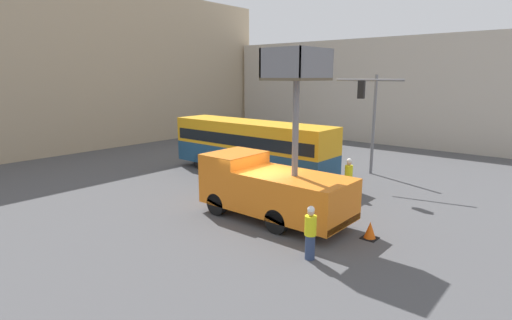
# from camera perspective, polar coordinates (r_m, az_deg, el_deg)

# --- Properties ---
(ground_plane) EXTENTS (120.00, 120.00, 0.00)m
(ground_plane) POSITION_cam_1_polar(r_m,az_deg,el_deg) (16.92, 0.53, -8.15)
(ground_plane) COLOR #4C4C4F
(building_backdrop_far) EXTENTS (44.00, 10.00, 12.85)m
(building_backdrop_far) POSITION_cam_1_polar(r_m,az_deg,el_deg) (36.92, -31.17, 11.22)
(building_backdrop_far) COLOR tan
(building_backdrop_far) RESTS_ON ground_plane
(building_backdrop_side) EXTENTS (10.00, 28.00, 8.96)m
(building_backdrop_side) POSITION_cam_1_polar(r_m,az_deg,el_deg) (41.07, 18.22, 9.51)
(building_backdrop_side) COLOR #BCB2A3
(building_backdrop_side) RESTS_ON ground_plane
(utility_truck) EXTENTS (2.53, 6.36, 6.79)m
(utility_truck) POSITION_cam_1_polar(r_m,az_deg,el_deg) (16.30, 2.27, -3.52)
(utility_truck) COLOR orange
(utility_truck) RESTS_ON ground_plane
(city_bus) EXTENTS (2.43, 10.60, 3.18)m
(city_bus) POSITION_cam_1_polar(r_m,az_deg,el_deg) (23.59, -0.65, 2.32)
(city_bus) COLOR navy
(city_bus) RESTS_ON ground_plane
(traffic_light_pole) EXTENTS (3.80, 3.54, 5.88)m
(traffic_light_pole) POSITION_cam_1_polar(r_m,az_deg,el_deg) (23.30, 15.94, 7.07)
(traffic_light_pole) COLOR slate
(traffic_light_pole) RESTS_ON ground_plane
(road_worker_near_truck) EXTENTS (0.38, 0.38, 1.79)m
(road_worker_near_truck) POSITION_cam_1_polar(r_m,az_deg,el_deg) (13.07, 7.77, -10.27)
(road_worker_near_truck) COLOR navy
(road_worker_near_truck) RESTS_ON ground_plane
(road_worker_directing) EXTENTS (0.38, 0.38, 1.92)m
(road_worker_directing) POSITION_cam_1_polar(r_m,az_deg,el_deg) (19.91, 13.07, -2.45)
(road_worker_directing) COLOR navy
(road_worker_directing) RESTS_ON ground_plane
(traffic_cone_near_truck) EXTENTS (0.56, 0.56, 0.64)m
(traffic_cone_near_truck) POSITION_cam_1_polar(r_m,az_deg,el_deg) (15.29, 15.98, -9.69)
(traffic_cone_near_truck) COLOR black
(traffic_cone_near_truck) RESTS_ON ground_plane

